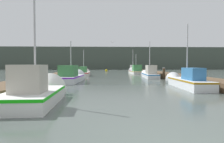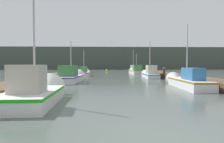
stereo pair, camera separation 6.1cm
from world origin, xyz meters
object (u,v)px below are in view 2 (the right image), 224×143
object	(u,v)px
fishing_boat_3	(150,74)
fishing_boat_6	(133,70)
fishing_boat_0	(37,92)
fishing_boat_5	(136,71)
fishing_boat_1	(186,81)
mooring_piling_2	(62,74)
seagull_lead	(113,42)
mooring_piling_0	(152,71)
fishing_boat_2	(72,76)
fishing_boat_4	(84,73)
channel_buoy	(107,71)
mooring_piling_1	(164,73)

from	to	relation	value
fishing_boat_3	fishing_boat_6	world-z (taller)	fishing_boat_6
fishing_boat_0	fishing_boat_5	size ratio (longest dim) A/B	0.90
fishing_boat_1	mooring_piling_2	distance (m)	12.25
seagull_lead	fishing_boat_0	bearing A→B (deg)	-128.72
fishing_boat_0	fishing_boat_3	distance (m)	17.41
fishing_boat_0	fishing_boat_3	world-z (taller)	fishing_boat_0
fishing_boat_5	mooring_piling_0	size ratio (longest dim) A/B	4.33
fishing_boat_2	fishing_boat_3	size ratio (longest dim) A/B	1.02
fishing_boat_0	mooring_piling_0	world-z (taller)	fishing_boat_0
fishing_boat_0	fishing_boat_6	size ratio (longest dim) A/B	0.82
fishing_boat_2	fishing_boat_4	distance (m)	10.09
fishing_boat_3	seagull_lead	xyz separation A→B (m)	(-4.18, 6.82, 4.55)
fishing_boat_2	fishing_boat_6	distance (m)	22.23
fishing_boat_1	fishing_boat_3	world-z (taller)	fishing_boat_3
fishing_boat_2	channel_buoy	world-z (taller)	fishing_boat_2
mooring_piling_1	fishing_boat_6	bearing A→B (deg)	92.97
fishing_boat_4	fishing_boat_5	size ratio (longest dim) A/B	1.04
fishing_boat_3	channel_buoy	bearing A→B (deg)	106.03
fishing_boat_6	mooring_piling_1	world-z (taller)	fishing_boat_6
fishing_boat_6	seagull_lead	world-z (taller)	seagull_lead
mooring_piling_2	seagull_lead	world-z (taller)	seagull_lead
mooring_piling_0	mooring_piling_1	xyz separation A→B (m)	(0.07, -5.43, -0.03)
fishing_boat_3	mooring_piling_2	size ratio (longest dim) A/B	4.86
mooring_piling_1	channel_buoy	size ratio (longest dim) A/B	1.11
fishing_boat_1	fishing_boat_4	world-z (taller)	fishing_boat_1
mooring_piling_0	fishing_boat_4	bearing A→B (deg)	170.46
fishing_boat_2	seagull_lead	bearing A→B (deg)	74.10
fishing_boat_1	fishing_boat_3	bearing A→B (deg)	93.86
channel_buoy	fishing_boat_2	bearing A→B (deg)	-97.37
fishing_boat_5	mooring_piling_0	distance (m)	7.07
fishing_boat_3	fishing_boat_5	bearing A→B (deg)	93.47
fishing_boat_4	fishing_boat_5	bearing A→B (deg)	32.30
mooring_piling_2	fishing_boat_4	bearing A→B (deg)	79.54
fishing_boat_2	fishing_boat_4	size ratio (longest dim) A/B	1.05
fishing_boat_0	fishing_boat_2	world-z (taller)	fishing_boat_0
fishing_boat_0	mooring_piling_1	size ratio (longest dim) A/B	4.09
mooring_piling_2	fishing_boat_2	bearing A→B (deg)	-58.49
fishing_boat_5	seagull_lead	size ratio (longest dim) A/B	10.27
fishing_boat_4	mooring_piling_0	bearing A→B (deg)	-10.40
mooring_piling_2	seagull_lead	xyz separation A→B (m)	(5.63, 9.98, 4.40)
fishing_boat_0	mooring_piling_0	bearing A→B (deg)	61.27
mooring_piling_2	mooring_piling_0	bearing A→B (deg)	30.22
fishing_boat_1	fishing_boat_4	size ratio (longest dim) A/B	1.06
fishing_boat_4	mooring_piling_1	distance (m)	11.75
fishing_boat_0	fishing_boat_5	bearing A→B (deg)	70.08
seagull_lead	mooring_piling_1	bearing A→B (deg)	-88.26
fishing_boat_3	seagull_lead	bearing A→B (deg)	124.57
fishing_boat_6	mooring_piling_0	distance (m)	12.01
fishing_boat_1	fishing_boat_5	distance (m)	20.25
fishing_boat_1	channel_buoy	size ratio (longest dim) A/B	5.57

